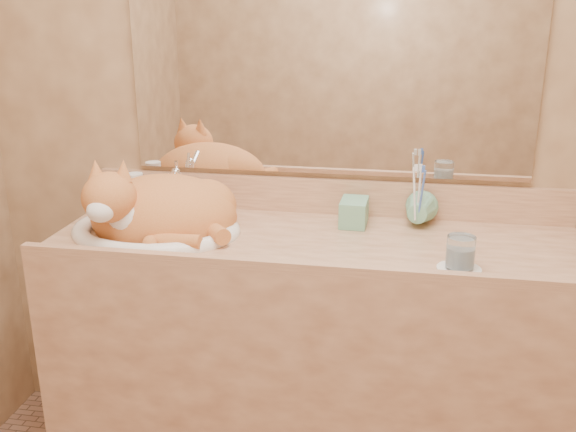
% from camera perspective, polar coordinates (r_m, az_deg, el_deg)
% --- Properties ---
extents(wall_back, '(2.40, 0.02, 2.50)m').
position_cam_1_polar(wall_back, '(2.11, 3.61, 10.78)').
color(wall_back, brown).
rests_on(wall_back, ground).
extents(vanity_counter, '(1.60, 0.55, 0.85)m').
position_cam_1_polar(vanity_counter, '(2.12, 2.27, -12.91)').
color(vanity_counter, '#986344').
rests_on(vanity_counter, floor).
extents(mirror, '(1.30, 0.02, 0.80)m').
position_cam_1_polar(mirror, '(2.08, 3.65, 14.56)').
color(mirror, white).
rests_on(mirror, wall_back).
extents(sink_basin, '(0.56, 0.48, 0.16)m').
position_cam_1_polar(sink_basin, '(2.02, -11.75, 0.77)').
color(sink_basin, white).
rests_on(sink_basin, vanity_counter).
extents(faucet, '(0.06, 0.12, 0.17)m').
position_cam_1_polar(faucet, '(2.19, -9.86, 2.37)').
color(faucet, white).
rests_on(faucet, vanity_counter).
extents(cat, '(0.51, 0.44, 0.25)m').
position_cam_1_polar(cat, '(2.01, -11.55, 0.73)').
color(cat, '#BC612B').
rests_on(cat, sink_basin).
extents(soap_dispenser, '(0.09, 0.09, 0.19)m').
position_cam_1_polar(soap_dispenser, '(1.99, 5.73, 1.21)').
color(soap_dispenser, '#6EB18B').
rests_on(soap_dispenser, vanity_counter).
extents(toothbrush_cup, '(0.12, 0.12, 0.10)m').
position_cam_1_polar(toothbrush_cup, '(2.03, 11.39, 0.02)').
color(toothbrush_cup, '#6EB18B').
rests_on(toothbrush_cup, vanity_counter).
extents(toothbrushes, '(0.04, 0.04, 0.21)m').
position_cam_1_polar(toothbrushes, '(2.01, 11.53, 2.14)').
color(toothbrushes, white).
rests_on(toothbrushes, toothbrush_cup).
extents(saucer, '(0.12, 0.12, 0.01)m').
position_cam_1_polar(saucer, '(1.76, 14.95, -4.63)').
color(saucer, white).
rests_on(saucer, vanity_counter).
extents(water_glass, '(0.07, 0.07, 0.09)m').
position_cam_1_polar(water_glass, '(1.75, 15.08, -3.15)').
color(water_glass, white).
rests_on(water_glass, saucer).
extents(lotion_bottle, '(0.06, 0.06, 0.13)m').
position_cam_1_polar(lotion_bottle, '(2.24, -13.38, 2.04)').
color(lotion_bottle, white).
rests_on(lotion_bottle, vanity_counter).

